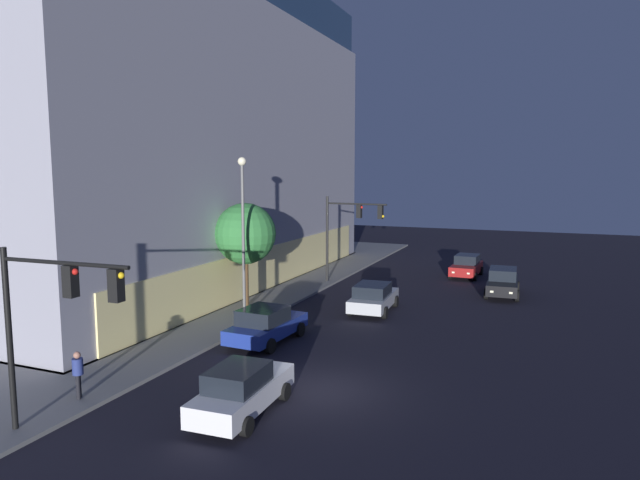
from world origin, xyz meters
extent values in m
plane|color=black|center=(0.00, 0.00, 0.00)|extent=(120.00, 120.00, 0.00)
cube|color=#4C4C51|center=(14.82, 22.51, 0.07)|extent=(35.10, 25.77, 0.15)
cube|color=#FEEA97|center=(14.82, 10.02, 1.53)|extent=(31.23, 0.60, 2.77)
cube|color=gray|center=(14.82, 22.51, 9.34)|extent=(34.70, 25.37, 18.38)
cylinder|color=black|center=(-6.63, 7.39, 2.92)|extent=(0.18, 0.18, 5.53)
cylinder|color=black|center=(-6.57, 5.16, 5.34)|extent=(0.25, 4.46, 0.12)
cube|color=black|center=(-6.56, 4.94, 4.84)|extent=(0.33, 0.33, 0.90)
sphere|color=red|center=(-6.56, 4.76, 5.12)|extent=(0.18, 0.18, 0.18)
cube|color=black|center=(-6.51, 3.38, 4.84)|extent=(0.33, 0.33, 0.90)
sphere|color=yellow|center=(-6.51, 3.20, 5.12)|extent=(0.18, 0.18, 0.18)
cylinder|color=black|center=(18.32, 7.11, 3.15)|extent=(0.18, 0.18, 5.99)
cylinder|color=black|center=(18.15, 4.92, 5.66)|extent=(0.46, 4.39, 0.12)
cube|color=black|center=(18.13, 4.70, 5.16)|extent=(0.34, 0.34, 0.90)
sphere|color=red|center=(18.12, 4.52, 5.44)|extent=(0.18, 0.18, 0.18)
cube|color=black|center=(18.01, 3.16, 5.16)|extent=(0.34, 0.34, 0.90)
sphere|color=yellow|center=(18.00, 2.98, 4.88)|extent=(0.18, 0.18, 0.18)
cylinder|color=#5B5B5B|center=(7.15, 7.39, 4.18)|extent=(0.16, 0.16, 8.07)
sphere|color=#F9EFC6|center=(7.15, 7.39, 8.37)|extent=(0.44, 0.44, 0.44)
cylinder|color=#4A341E|center=(9.48, 8.61, 1.56)|extent=(0.30, 0.30, 2.83)
sphere|color=#2F7737|center=(9.48, 8.61, 4.37)|extent=(3.48, 3.48, 3.48)
cylinder|color=black|center=(-4.25, 7.30, 0.57)|extent=(0.14, 0.14, 0.84)
cylinder|color=black|center=(-4.10, 7.41, 0.57)|extent=(0.14, 0.14, 0.84)
cylinder|color=navy|center=(-4.17, 7.36, 1.27)|extent=(0.36, 0.36, 0.56)
sphere|color=#A46D5A|center=(-4.17, 7.36, 1.68)|extent=(0.24, 0.24, 0.24)
cube|color=silver|center=(-2.77, 1.74, 0.66)|extent=(4.64, 1.88, 0.71)
cube|color=black|center=(-3.11, 1.72, 1.34)|extent=(2.17, 1.61, 0.65)
cube|color=#F9F4CC|center=(-0.55, 2.34, 0.66)|extent=(0.13, 0.20, 0.12)
cube|color=#F9F4CC|center=(-0.51, 1.32, 0.66)|extent=(0.13, 0.20, 0.12)
cylinder|color=black|center=(-1.38, 2.64, 0.30)|extent=(0.62, 0.26, 0.61)
cylinder|color=black|center=(-1.32, 0.94, 0.30)|extent=(0.62, 0.26, 0.61)
cylinder|color=black|center=(-4.22, 2.53, 0.30)|extent=(0.62, 0.26, 0.61)
cylinder|color=black|center=(-4.15, 0.83, 0.30)|extent=(0.62, 0.26, 0.61)
cube|color=navy|center=(4.38, 4.61, 0.66)|extent=(4.66, 2.19, 0.64)
cube|color=black|center=(4.04, 4.62, 1.33)|extent=(2.19, 1.88, 0.70)
cube|color=#F9F4CC|center=(6.64, 5.09, 0.66)|extent=(0.13, 0.21, 0.12)
cube|color=#F9F4CC|center=(6.59, 3.91, 0.66)|extent=(0.13, 0.21, 0.12)
cylinder|color=black|center=(5.84, 5.52, 0.34)|extent=(0.69, 0.27, 0.68)
cylinder|color=black|center=(5.75, 3.55, 0.34)|extent=(0.69, 0.27, 0.68)
cylinder|color=black|center=(3.02, 5.66, 0.34)|extent=(0.69, 0.27, 0.68)
cylinder|color=black|center=(2.92, 3.69, 0.34)|extent=(0.69, 0.27, 0.68)
cube|color=#B7BABF|center=(11.75, 1.68, 0.65)|extent=(4.65, 2.15, 0.64)
cube|color=black|center=(11.41, 1.67, 1.30)|extent=(2.40, 1.84, 0.65)
cube|color=#F9F4CC|center=(13.95, 2.37, 0.65)|extent=(0.13, 0.21, 0.12)
cube|color=#F9F4CC|center=(14.00, 1.22, 0.65)|extent=(0.13, 0.21, 0.12)
cylinder|color=black|center=(13.11, 2.71, 0.33)|extent=(0.67, 0.27, 0.66)
cylinder|color=black|center=(13.21, 0.79, 0.33)|extent=(0.67, 0.27, 0.66)
cylinder|color=black|center=(10.29, 2.57, 0.33)|extent=(0.67, 0.27, 0.66)
cylinder|color=black|center=(10.39, 0.65, 0.33)|extent=(0.67, 0.27, 0.66)
cube|color=black|center=(18.76, -4.72, 0.69)|extent=(4.78, 2.03, 0.67)
cube|color=black|center=(19.12, -4.70, 1.36)|extent=(2.44, 1.74, 0.67)
cube|color=#F9F4CC|center=(16.49, -5.37, 0.69)|extent=(0.13, 0.21, 0.12)
cube|color=#F9F4CC|center=(16.44, -4.28, 0.69)|extent=(0.13, 0.21, 0.12)
cylinder|color=black|center=(17.35, -5.70, 0.35)|extent=(0.71, 0.27, 0.70)
cylinder|color=black|center=(17.27, -3.88, 0.35)|extent=(0.71, 0.27, 0.70)
cylinder|color=black|center=(20.26, -5.56, 0.35)|extent=(0.71, 0.27, 0.70)
cylinder|color=black|center=(20.18, -3.75, 0.35)|extent=(0.71, 0.27, 0.70)
cube|color=maroon|center=(24.39, -1.71, 0.64)|extent=(4.30, 1.98, 0.67)
cube|color=black|center=(24.70, -1.73, 1.30)|extent=(2.11, 1.70, 0.65)
cube|color=#F9F4CC|center=(22.30, -2.14, 0.64)|extent=(0.13, 0.21, 0.12)
cube|color=#F9F4CC|center=(22.36, -1.08, 0.64)|extent=(0.13, 0.21, 0.12)
cylinder|color=black|center=(23.04, -2.54, 0.31)|extent=(0.62, 0.27, 0.61)
cylinder|color=black|center=(23.12, -0.76, 0.31)|extent=(0.62, 0.27, 0.61)
cylinder|color=black|center=(25.65, -2.66, 0.31)|extent=(0.62, 0.27, 0.61)
cylinder|color=black|center=(25.73, -0.89, 0.31)|extent=(0.62, 0.27, 0.61)
camera|label=1|loc=(-18.04, -7.23, 7.87)|focal=31.46mm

